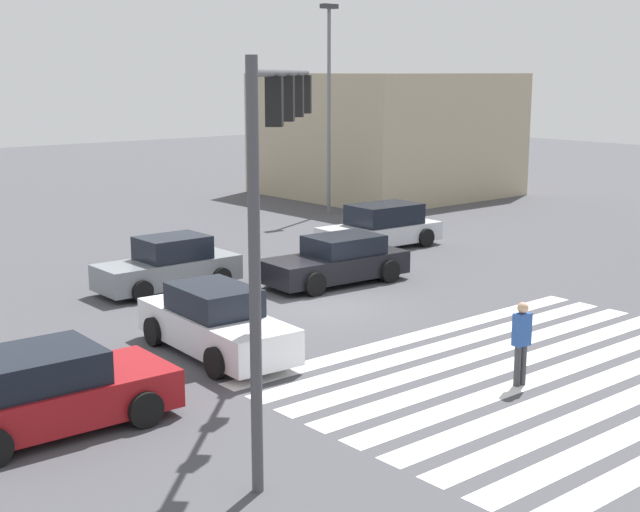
% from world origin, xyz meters
% --- Properties ---
extents(ground_plane, '(116.97, 116.97, 0.00)m').
position_xyz_m(ground_plane, '(0.00, 0.00, 0.00)').
color(ground_plane, '#47474C').
extents(crosswalk_markings, '(11.60, 8.20, 0.01)m').
position_xyz_m(crosswalk_markings, '(0.00, -7.67, 0.00)').
color(crosswalk_markings, silver).
rests_on(crosswalk_markings, ground_plane).
extents(traffic_signal_mast, '(5.62, 5.62, 6.62)m').
position_xyz_m(traffic_signal_mast, '(-5.93, -5.93, 5.07)').
color(traffic_signal_mast, '#47474C').
rests_on(traffic_signal_mast, ground_plane).
extents(car_0, '(4.29, 1.96, 1.61)m').
position_xyz_m(car_0, '(-2.29, 4.28, 0.73)').
color(car_0, gray).
rests_on(car_0, ground_plane).
extents(car_1, '(2.14, 4.77, 1.60)m').
position_xyz_m(car_1, '(-4.69, -1.83, 0.73)').
color(car_1, silver).
rests_on(car_1, ground_plane).
extents(car_3, '(4.73, 2.27, 1.46)m').
position_xyz_m(car_3, '(2.11, 1.70, 0.69)').
color(car_3, black).
rests_on(car_3, ground_plane).
extents(car_5, '(4.77, 2.33, 1.61)m').
position_xyz_m(car_5, '(7.16, 4.97, 0.76)').
color(car_5, silver).
rests_on(car_5, ground_plane).
extents(car_6, '(4.54, 2.32, 1.52)m').
position_xyz_m(car_6, '(-9.55, -3.60, 0.73)').
color(car_6, maroon).
rests_on(car_6, ground_plane).
extents(corner_building, '(10.70, 10.70, 6.34)m').
position_xyz_m(corner_building, '(17.84, 15.76, 3.17)').
color(corner_building, tan).
rests_on(corner_building, ground_plane).
extents(pedestrian, '(0.39, 0.27, 1.78)m').
position_xyz_m(pedestrian, '(-1.04, -7.67, 1.00)').
color(pedestrian, '#38383D').
rests_on(pedestrian, ground_plane).
extents(street_light_pole_a, '(0.80, 0.36, 9.34)m').
position_xyz_m(street_light_pole_a, '(10.96, 12.38, 5.49)').
color(street_light_pole_a, slate).
rests_on(street_light_pole_a, ground_plane).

